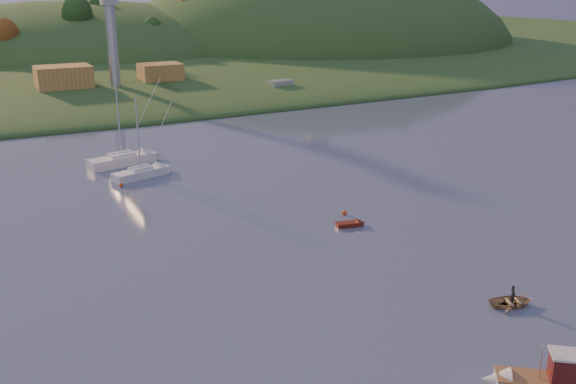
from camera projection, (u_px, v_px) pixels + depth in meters
name	position (u px, v px, depth m)	size (l,w,h in m)	color
far_shore	(38.00, 52.00, 228.54)	(620.00, 220.00, 1.50)	#24481C
shore_slope	(70.00, 74.00, 173.81)	(640.00, 150.00, 7.00)	#24481C
hill_center	(78.00, 56.00, 216.10)	(140.00, 120.00, 36.00)	#24481C
hill_right	(318.00, 48.00, 240.83)	(150.00, 130.00, 60.00)	#24481C
hillside_trees	(58.00, 66.00, 190.65)	(280.00, 50.00, 32.00)	#194217
wharf	(128.00, 91.00, 139.42)	(42.00, 16.00, 2.40)	slate
shed_west	(64.00, 77.00, 133.42)	(11.00, 8.00, 4.80)	#A78037
shed_east	(160.00, 73.00, 143.62)	(9.00, 7.00, 4.00)	#A78037
dock_crane	(112.00, 16.00, 130.07)	(3.20, 28.00, 20.30)	#B7B7BC
fishing_boat	(531.00, 379.00, 39.02)	(5.68, 4.96, 3.69)	silver
sailboat_near	(141.00, 172.00, 81.76)	(7.69, 4.17, 10.22)	white
sailboat_far	(122.00, 159.00, 87.24)	(9.46, 4.45, 12.63)	silver
canoe	(512.00, 302.00, 49.39)	(2.45, 3.43, 0.71)	#A3875A
paddler	(512.00, 297.00, 49.27)	(0.53, 0.35, 1.45)	black
red_tender	(354.00, 224.00, 65.65)	(3.28, 1.70, 1.06)	#57180C
work_vessel	(280.00, 90.00, 140.83)	(13.29, 6.87, 3.25)	slate
buoy_0	(344.00, 213.00, 68.69)	(0.50, 0.50, 0.50)	#DC400B
buoy_2	(121.00, 185.00, 78.00)	(0.50, 0.50, 0.50)	#DC400B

